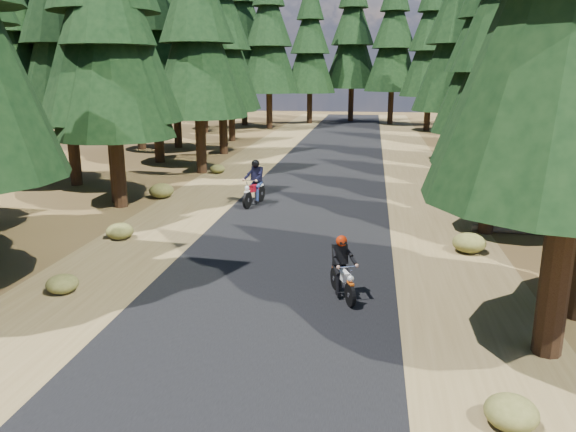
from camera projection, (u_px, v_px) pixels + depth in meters
The scene contains 10 objects.
ground at pixel (280, 270), 14.85m from camera, with size 120.00×120.00×0.00m, color #463219.
road at pixel (303, 221), 19.64m from camera, with size 6.00×100.00×0.01m, color black.
shoulder_l at pixel (177, 217), 20.29m from camera, with size 3.20×100.00×0.01m, color brown.
shoulder_r at pixel (437, 227), 18.98m from camera, with size 3.20×100.00×0.01m, color brown.
pine_forest at pixel (337, 22), 33.02m from camera, with size 34.59×55.08×16.32m.
log_near at pixel (506, 196), 22.90m from camera, with size 0.32×0.32×6.30m, color #4C4233.
log_far at pixel (533, 231), 18.06m from camera, with size 0.24×0.24×3.80m, color #4C4233.
understory_shrubs at pixel (356, 204), 21.02m from camera, with size 15.47×29.24×0.70m.
rider_lead at pixel (343, 278), 12.94m from camera, with size 1.06×1.70×1.46m.
rider_follow at pixel (254, 190), 21.91m from camera, with size 1.01×2.06×1.77m.
Camera 1 is at (2.29, -13.83, 5.12)m, focal length 35.00 mm.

